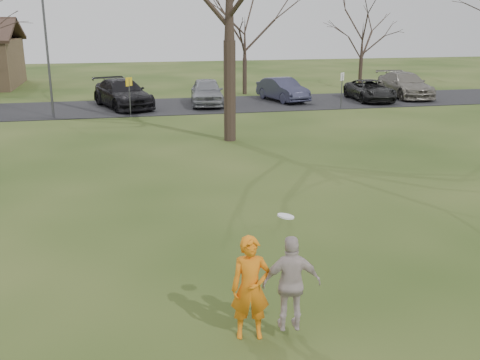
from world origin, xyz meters
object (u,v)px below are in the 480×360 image
Objects in this scene: car_3 at (123,93)px; lamp_post at (46,41)px; player_defender at (250,288)px; car_4 at (207,92)px; car_7 at (405,85)px; car_5 at (283,89)px; catching_play at (292,283)px; car_6 at (370,90)px.

lamp_post is (-3.68, -2.59, 3.13)m from car_3.
car_4 is (3.34, 25.01, -0.06)m from player_defender.
lamp_post reaches higher than car_7.
car_3 is at bearing 35.10° from lamp_post.
player_defender is at bearing -120.02° from car_7.
car_4 reaches higher than car_5.
player_defender is at bearing -76.85° from lamp_post.
player_defender is at bearing 163.25° from catching_play.
car_7 is at bearing -14.63° from car_5.
car_4 is at bearing 172.65° from car_5.
car_7 is at bearing -17.20° from car_3.
car_6 is 2.38× the size of catching_play.
car_7 reaches higher than car_6.
car_3 is at bearing 102.72° from player_defender.
car_7 is (16.65, 25.60, -0.05)m from player_defender.
catching_play reaches higher than car_5.
lamp_post is at bearing 104.55° from catching_play.
car_4 reaches higher than car_6.
car_3 is 0.88× the size of lamp_post.
player_defender is 0.67m from catching_play.
car_4 is 1.07× the size of car_5.
car_3 is at bearing 168.29° from car_5.
car_4 is at bearing 91.48° from player_defender.
lamp_post is at bearing -163.50° from car_3.
car_4 is 4.96m from car_5.
car_5 is 2.22× the size of catching_play.
car_4 is 10.37m from car_6.
lamp_post is at bearing -170.58° from car_6.
car_3 reaches higher than car_4.
lamp_post reaches higher than catching_play.
player_defender is 25.23m from car_4.
catching_play is at bearing -75.45° from lamp_post.
car_7 is 0.87× the size of lamp_post.
car_6 is (10.36, -0.45, -0.15)m from car_4.
car_5 is (8.27, 25.62, -0.13)m from player_defender.
lamp_post reaches higher than car_3.
player_defender is 23.37m from lamp_post.
lamp_post is at bearing -157.68° from car_4.
catching_play is (-7.63, -25.81, 0.24)m from car_5.
catching_play reaches higher than car_4.
car_5 is at bearing -177.15° from car_7.
player_defender is 28.12m from car_6.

